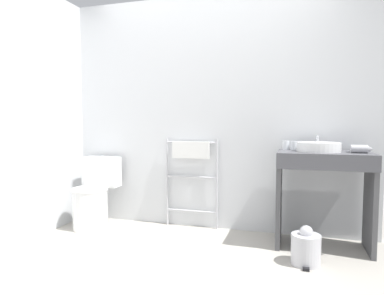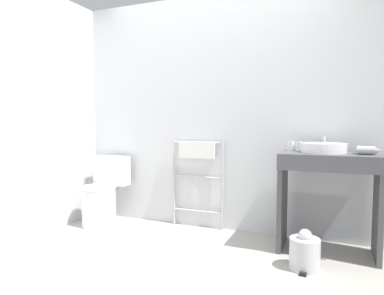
{
  "view_description": "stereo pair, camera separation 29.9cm",
  "coord_description": "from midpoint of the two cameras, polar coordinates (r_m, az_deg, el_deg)",
  "views": [
    {
      "loc": [
        0.86,
        -2.22,
        1.13
      ],
      "look_at": [
        0.0,
        0.63,
        0.91
      ],
      "focal_mm": 32.0,
      "sensor_mm": 36.0,
      "label": 1
    },
    {
      "loc": [
        1.14,
        -2.12,
        1.13
      ],
      "look_at": [
        0.0,
        0.63,
        0.91
      ],
      "focal_mm": 32.0,
      "sensor_mm": 36.0,
      "label": 2
    }
  ],
  "objects": [
    {
      "name": "towel_radiator",
      "position": [
        3.63,
        3.19,
        -2.53
      ],
      "size": [
        0.58,
        0.06,
        0.95
      ],
      "color": "silver",
      "rests_on": "ground_plane"
    },
    {
      "name": "cup_near_wall",
      "position": [
        3.36,
        18.68,
        0.26
      ],
      "size": [
        0.06,
        0.06,
        0.08
      ],
      "color": "white",
      "rests_on": "vanity_counter"
    },
    {
      "name": "wall_side",
      "position": [
        3.83,
        -20.46,
        5.4
      ],
      "size": [
        0.12,
        1.91,
        2.45
      ],
      "primitive_type": "cube",
      "color": "silver",
      "rests_on": "ground_plane"
    },
    {
      "name": "faucet",
      "position": [
        3.38,
        23.57,
        0.92
      ],
      "size": [
        0.02,
        0.1,
        0.14
      ],
      "color": "silver",
      "rests_on": "vanity_counter"
    },
    {
      "name": "cup_near_edge",
      "position": [
        3.33,
        19.96,
        0.18
      ],
      "size": [
        0.06,
        0.06,
        0.08
      ],
      "color": "white",
      "rests_on": "vanity_counter"
    },
    {
      "name": "wall_back",
      "position": [
        3.65,
        6.57,
        5.71
      ],
      "size": [
        3.33,
        0.12,
        2.45
      ],
      "primitive_type": "cube",
      "color": "silver",
      "rests_on": "ground_plane"
    },
    {
      "name": "sink_basin",
      "position": [
        3.2,
        23.62,
        -0.02
      ],
      "size": [
        0.38,
        0.38,
        0.08
      ],
      "color": "white",
      "rests_on": "vanity_counter"
    },
    {
      "name": "hair_dryer",
      "position": [
        3.18,
        29.53,
        -0.4
      ],
      "size": [
        0.18,
        0.18,
        0.07
      ],
      "color": "#B7B7BC",
      "rests_on": "vanity_counter"
    },
    {
      "name": "ground_plane",
      "position": [
        2.64,
        -2.19,
        -21.0
      ],
      "size": [
        12.0,
        12.0,
        0.0
      ],
      "primitive_type": "plane",
      "color": "#A8A399"
    },
    {
      "name": "trash_bin",
      "position": [
        2.92,
        21.21,
        -16.02
      ],
      "size": [
        0.23,
        0.26,
        0.31
      ],
      "color": "silver",
      "rests_on": "ground_plane"
    },
    {
      "name": "vanity_counter",
      "position": [
        3.21,
        24.32,
        -6.15
      ],
      "size": [
        0.8,
        0.5,
        0.87
      ],
      "color": "#4C4C51",
      "rests_on": "ground_plane"
    },
    {
      "name": "toilet",
      "position": [
        3.9,
        -12.55,
        -7.84
      ],
      "size": [
        0.4,
        0.51,
        0.75
      ],
      "color": "white",
      "rests_on": "ground_plane"
    }
  ]
}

